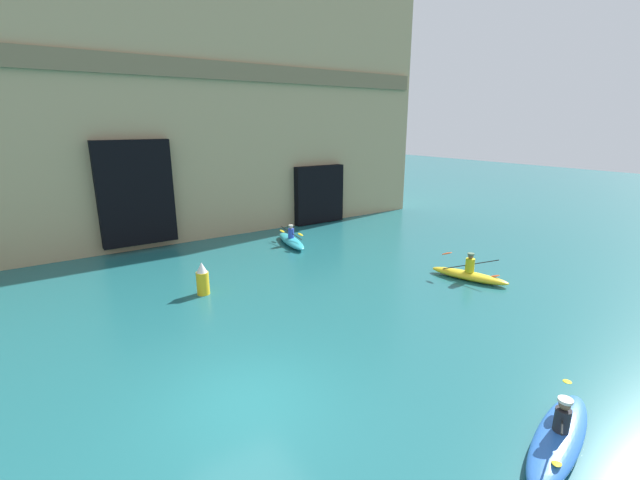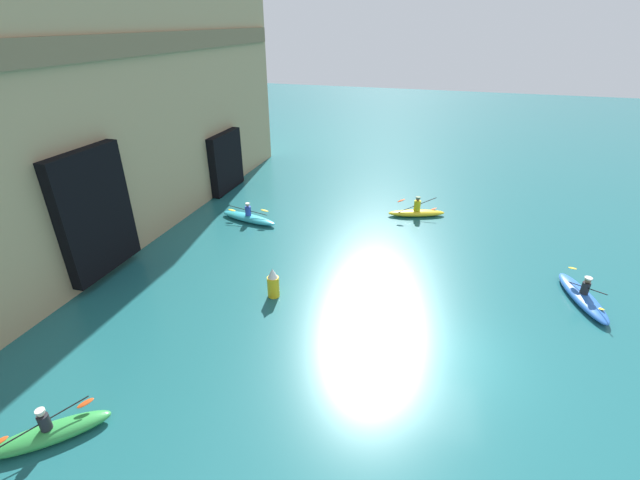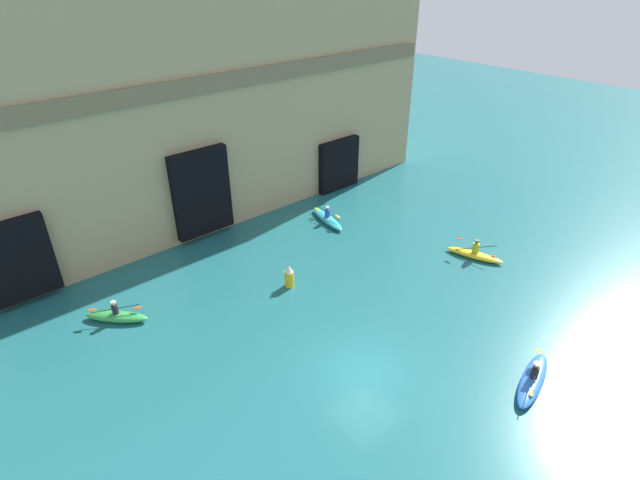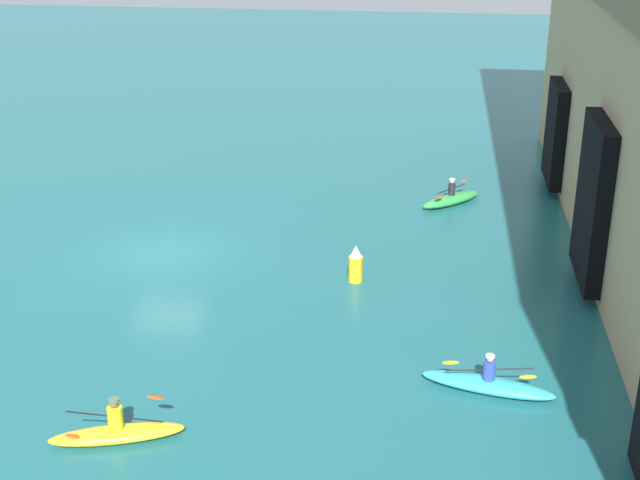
{
  "view_description": "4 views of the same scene",
  "coord_description": "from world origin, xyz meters",
  "px_view_note": "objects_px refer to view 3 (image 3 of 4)",
  "views": [
    {
      "loc": [
        -3.42,
        -7.98,
        6.23
      ],
      "look_at": [
        5.45,
        4.94,
        1.9
      ],
      "focal_mm": 24.0,
      "sensor_mm": 36.0,
      "label": 1
    },
    {
      "loc": [
        -11.48,
        1.04,
        9.75
      ],
      "look_at": [
        4.72,
        5.87,
        1.0
      ],
      "focal_mm": 24.0,
      "sensor_mm": 36.0,
      "label": 2
    },
    {
      "loc": [
        -11.21,
        -9.98,
        14.83
      ],
      "look_at": [
        4.53,
        7.96,
        1.03
      ],
      "focal_mm": 28.0,
      "sensor_mm": 36.0,
      "label": 3
    },
    {
      "loc": [
        27.55,
        9.08,
        12.22
      ],
      "look_at": [
        3.79,
        5.95,
        2.36
      ],
      "focal_mm": 50.0,
      "sensor_mm": 36.0,
      "label": 4
    }
  ],
  "objects_px": {
    "kayak_yellow": "(475,254)",
    "kayak_green": "(117,316)",
    "marker_buoy": "(289,276)",
    "kayak_blue": "(533,379)",
    "kayak_cyan": "(327,219)"
  },
  "relations": [
    {
      "from": "kayak_yellow",
      "to": "kayak_green",
      "type": "height_order",
      "value": "kayak_yellow"
    },
    {
      "from": "kayak_yellow",
      "to": "marker_buoy",
      "type": "xyz_separation_m",
      "value": [
        -9.48,
        4.68,
        0.35
      ]
    },
    {
      "from": "kayak_yellow",
      "to": "marker_buoy",
      "type": "bearing_deg",
      "value": -134.31
    },
    {
      "from": "kayak_blue",
      "to": "kayak_cyan",
      "type": "relative_size",
      "value": 1.01
    },
    {
      "from": "kayak_cyan",
      "to": "marker_buoy",
      "type": "bearing_deg",
      "value": -44.84
    },
    {
      "from": "kayak_green",
      "to": "marker_buoy",
      "type": "bearing_deg",
      "value": -155.28
    },
    {
      "from": "kayak_yellow",
      "to": "marker_buoy",
      "type": "distance_m",
      "value": 10.58
    },
    {
      "from": "kayak_blue",
      "to": "marker_buoy",
      "type": "bearing_deg",
      "value": 89.71
    },
    {
      "from": "kayak_blue",
      "to": "kayak_yellow",
      "type": "relative_size",
      "value": 1.11
    },
    {
      "from": "kayak_green",
      "to": "kayak_cyan",
      "type": "bearing_deg",
      "value": -129.8
    },
    {
      "from": "kayak_blue",
      "to": "kayak_green",
      "type": "relative_size",
      "value": 1.34
    },
    {
      "from": "kayak_blue",
      "to": "marker_buoy",
      "type": "distance_m",
      "value": 12.01
    },
    {
      "from": "kayak_yellow",
      "to": "kayak_blue",
      "type": "bearing_deg",
      "value": -60.78
    },
    {
      "from": "kayak_yellow",
      "to": "kayak_green",
      "type": "bearing_deg",
      "value": -132.41
    },
    {
      "from": "kayak_cyan",
      "to": "kayak_green",
      "type": "xyz_separation_m",
      "value": [
        -13.9,
        -0.86,
        0.02
      ]
    }
  ]
}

